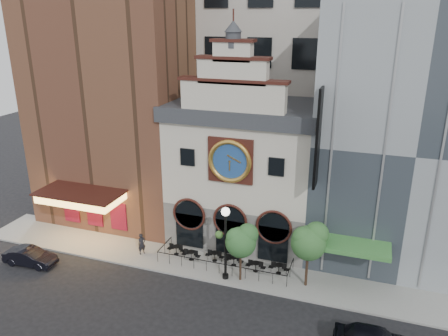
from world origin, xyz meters
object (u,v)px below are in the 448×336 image
bistro_5 (279,268)px  pedestrian (142,244)px  bistro_0 (176,249)px  bistro_2 (215,256)px  tree_right (309,240)px  lamppost (226,235)px  bistro_3 (234,260)px  bistro_4 (256,266)px  bistro_1 (191,255)px  tree_left (241,240)px  car_left (30,257)px

bistro_5 → pedestrian: size_ratio=0.86×
bistro_0 → bistro_2: size_ratio=1.00×
tree_right → lamppost: bearing=-169.5°
bistro_3 → bistro_4: 1.90m
bistro_3 → bistro_1: bearing=-174.6°
pedestrian → tree_left: (8.95, -0.94, 2.46)m
bistro_3 → bistro_5: (3.65, 0.04, 0.00)m
bistro_5 → tree_right: bearing=-20.2°
car_left → bistro_0: bearing=-67.7°
tree_left → bistro_1: bearing=163.7°
bistro_0 → lamppost: 6.27m
bistro_2 → pedestrian: pedestrian is taller
bistro_2 → bistro_4: same height
bistro_3 → lamppost: bearing=-91.7°
pedestrian → bistro_4: bearing=-50.1°
bistro_1 → pedestrian: bearing=-174.3°
bistro_1 → bistro_5: bearing=3.0°
bistro_3 → car_left: bearing=-162.4°
lamppost → pedestrian: bearing=-165.7°
bistro_1 → bistro_3: bearing=5.4°
bistro_2 → lamppost: bearing=-51.7°
pedestrian → bistro_2: bearing=-44.6°
bistro_0 → lamppost: lamppost is taller
lamppost → tree_left: bearing=32.4°
bistro_4 → car_left: bearing=-165.0°
car_left → tree_left: tree_left is taller
bistro_2 → lamppost: (1.63, -2.06, 3.18)m
bistro_1 → bistro_5: size_ratio=1.00×
bistro_0 → pedestrian: (-2.75, -0.84, 0.45)m
bistro_5 → bistro_1: bearing=-177.0°
bistro_2 → bistro_5: same height
bistro_2 → lamppost: 4.12m
bistro_5 → lamppost: lamppost is taller
bistro_5 → tree_right: tree_right is taller
tree_right → tree_left: bearing=-169.4°
tree_left → car_left: bearing=-169.0°
bistro_1 → bistro_5: same height
bistro_5 → car_left: bearing=-165.5°
bistro_0 → bistro_3: (5.08, -0.07, 0.00)m
bistro_4 → bistro_0: bearing=177.3°
bistro_5 → tree_right: size_ratio=0.31×
tree_right → car_left: bearing=-169.1°
pedestrian → tree_right: size_ratio=0.36×
bistro_0 → tree_right: 11.52m
bistro_2 → car_left: 14.92m
car_left → tree_left: 17.35m
bistro_0 → bistro_4: (6.96, -0.33, 0.00)m
bistro_5 → tree_right: (2.28, -0.84, 3.27)m
car_left → bistro_1: bearing=-72.2°
bistro_0 → bistro_4: size_ratio=1.00×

